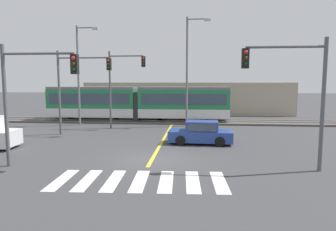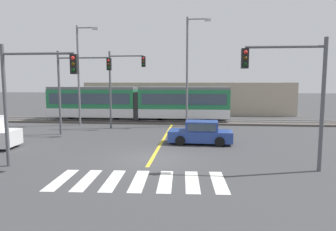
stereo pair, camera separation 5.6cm
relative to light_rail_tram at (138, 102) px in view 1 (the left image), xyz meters
The scene contains 21 objects.
ground_plane 15.47m from the light_rail_tram, 76.14° to the right, with size 200.00×200.00×0.00m, color #3D3D3F.
track_bed 4.16m from the light_rail_tram, ahead, with size 120.00×4.00×0.18m, color #4C4742.
rail_near 4.16m from the light_rail_tram, 11.00° to the right, with size 120.00×0.08×0.10m, color #939399.
rail_far 4.16m from the light_rail_tram, 11.18° to the left, with size 120.00×0.08×0.10m, color #939399.
light_rail_tram is the anchor object (origin of this frame).
crosswalk_stripe_0 18.73m from the light_rail_tram, 88.84° to the right, with size 0.56×2.80×0.01m, color silver.
crosswalk_stripe_1 18.73m from the light_rail_tram, 85.45° to the right, with size 0.56×2.80×0.01m, color silver.
crosswalk_stripe_2 18.79m from the light_rail_tram, 82.08° to the right, with size 0.56×2.80×0.01m, color silver.
crosswalk_stripe_3 18.92m from the light_rail_tram, 78.74° to the right, with size 0.56×2.80×0.01m, color silver.
crosswalk_stripe_4 19.11m from the light_rail_tram, 75.46° to the right, with size 0.56×2.80×0.01m, color silver.
crosswalk_stripe_5 19.37m from the light_rail_tram, 72.25° to the right, with size 0.56×2.80×0.01m, color silver.
crosswalk_stripe_6 19.68m from the light_rail_tram, 69.14° to the right, with size 0.56×2.80×0.01m, color silver.
lane_centre_line 10.14m from the light_rail_tram, 68.28° to the right, with size 0.20×14.46×0.01m, color gold.
sedan_crossing 12.36m from the light_rail_tram, 59.11° to the right, with size 4.27×2.06×1.52m.
traffic_light_near_left 17.06m from the light_rail_tram, 96.23° to the right, with size 3.75×0.38×5.86m.
traffic_light_mid_left 8.90m from the light_rail_tram, 111.85° to the right, with size 4.25×0.38×6.46m.
traffic_light_near_right 19.45m from the light_rail_tram, 57.37° to the right, with size 3.75×0.38×6.07m.
traffic_light_far_left 5.13m from the light_rail_tram, 97.28° to the right, with size 3.25×0.38×6.76m.
street_lamp_west 6.51m from the light_rail_tram, 149.74° to the right, with size 2.14×0.28×9.29m.
street_lamp_centre 6.89m from the light_rail_tram, 26.74° to the right, with size 2.18×0.28×9.91m.
building_backdrop_far 10.53m from the light_rail_tram, 62.20° to the left, with size 26.11×6.00×4.04m, color tan.
Camera 1 is at (2.29, -15.46, 4.09)m, focal length 32.00 mm.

